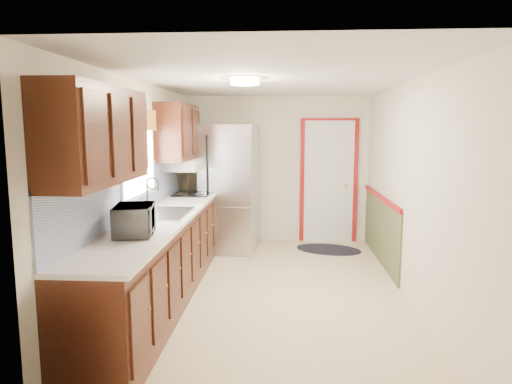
# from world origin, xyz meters

# --- Properties ---
(room_shell) EXTENTS (3.20, 5.20, 2.52)m
(room_shell) POSITION_xyz_m (0.00, 0.00, 1.20)
(room_shell) COLOR beige
(room_shell) RESTS_ON ground
(kitchen_run) EXTENTS (0.63, 4.00, 2.20)m
(kitchen_run) POSITION_xyz_m (-1.24, -0.29, 0.81)
(kitchen_run) COLOR #38170C
(kitchen_run) RESTS_ON ground
(back_wall_trim) EXTENTS (1.12, 2.30, 2.08)m
(back_wall_trim) POSITION_xyz_m (0.99, 2.21, 0.89)
(back_wall_trim) COLOR maroon
(back_wall_trim) RESTS_ON ground
(ceiling_fixture) EXTENTS (0.30, 0.30, 0.06)m
(ceiling_fixture) POSITION_xyz_m (-0.30, -0.20, 2.36)
(ceiling_fixture) COLOR #FFD88C
(ceiling_fixture) RESTS_ON room_shell
(microwave) EXTENTS (0.35, 0.52, 0.33)m
(microwave) POSITION_xyz_m (-1.20, -1.18, 1.10)
(microwave) COLOR white
(microwave) RESTS_ON kitchen_run
(refrigerator) EXTENTS (0.85, 0.83, 1.93)m
(refrigerator) POSITION_xyz_m (-0.72, 1.82, 0.97)
(refrigerator) COLOR #B7B7BC
(refrigerator) RESTS_ON ground
(rug) EXTENTS (1.16, 0.93, 0.01)m
(rug) POSITION_xyz_m (0.82, 1.90, 0.01)
(rug) COLOR black
(rug) RESTS_ON ground
(cooktop) EXTENTS (0.51, 0.61, 0.02)m
(cooktop) POSITION_xyz_m (-1.19, 1.33, 0.95)
(cooktop) COLOR black
(cooktop) RESTS_ON kitchen_run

